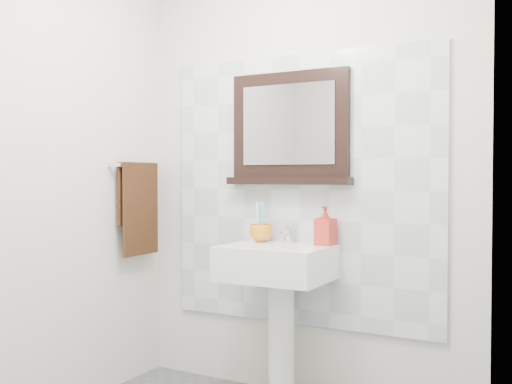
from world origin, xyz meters
TOP-DOWN VIEW (x-y plane):
  - back_wall at (0.00, 1.10)m, footprint 2.00×0.01m
  - left_wall at (-1.00, 0.00)m, footprint 0.01×2.20m
  - right_wall at (1.00, 0.00)m, footprint 0.01×2.20m
  - splashback at (0.00, 1.09)m, footprint 1.60×0.02m
  - pedestal_sink at (-0.03, 0.87)m, footprint 0.55×0.44m
  - toothbrush_cup at (-0.19, 0.98)m, footprint 0.13×0.13m
  - toothbrushes at (-0.20, 0.99)m, footprint 0.05×0.04m
  - soap_dispenser at (0.18, 1.01)m, footprint 0.10×0.10m
  - framed_mirror at (-0.05, 1.06)m, footprint 0.73×0.11m
  - towel_bar at (-0.95, 0.84)m, footprint 0.07×0.40m
  - hand_towel at (-0.94, 0.84)m, footprint 0.06×0.30m

SIDE VIEW (x-z plane):
  - pedestal_sink at x=-0.03m, z-range 0.20..1.16m
  - toothbrush_cup at x=-0.19m, z-range 0.86..0.96m
  - soap_dispenser at x=0.18m, z-range 0.86..1.07m
  - toothbrushes at x=-0.20m, z-range 0.88..1.09m
  - hand_towel at x=-0.94m, z-range 0.80..1.35m
  - splashback at x=0.00m, z-range 0.40..1.90m
  - back_wall at x=0.00m, z-range 0.00..2.50m
  - left_wall at x=-1.00m, z-range 0.00..2.50m
  - right_wall at x=1.00m, z-range 0.00..2.50m
  - towel_bar at x=-0.95m, z-range 1.27..1.30m
  - framed_mirror at x=-0.05m, z-range 1.17..1.79m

